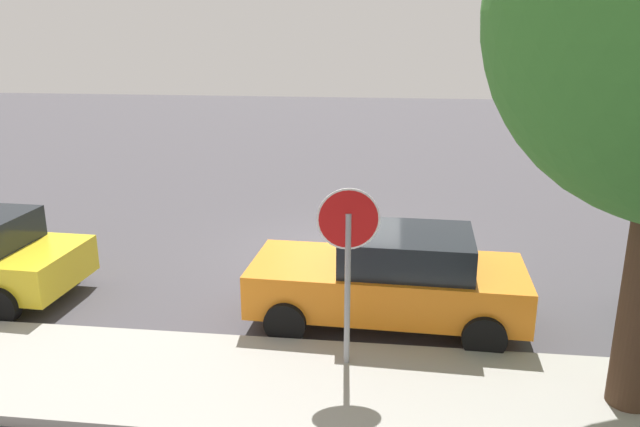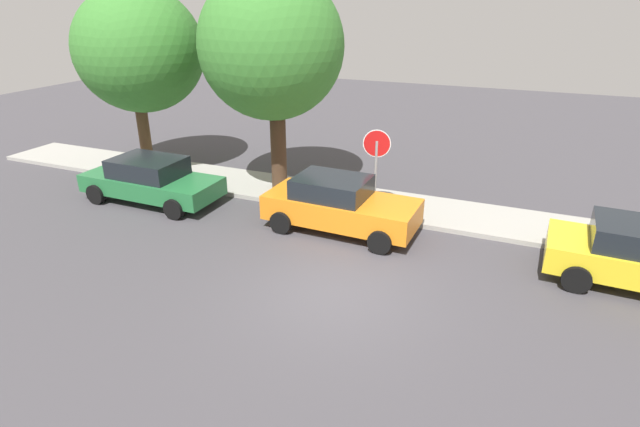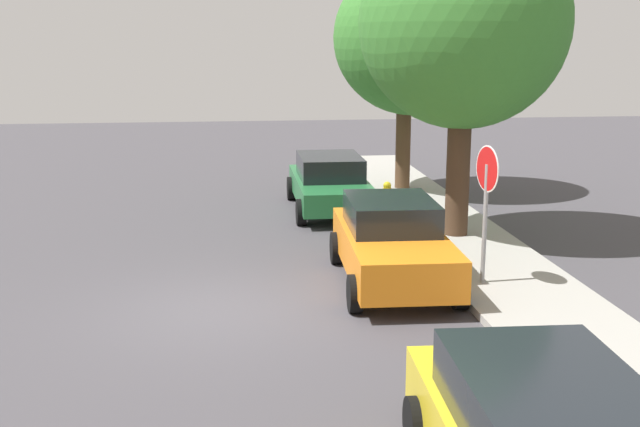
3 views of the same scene
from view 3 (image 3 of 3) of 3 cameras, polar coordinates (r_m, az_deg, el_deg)
name	(u,v)px [view 3 (image 3 of 3)]	position (r m, az deg, el deg)	size (l,w,h in m)	color
ground_plane	(222,310)	(13.58, -7.00, -6.80)	(60.00, 60.00, 0.00)	#423F44
sidewalk_curb	(525,294)	(14.51, 14.34, -5.54)	(32.00, 2.33, 0.14)	#9E9B93
stop_sign	(486,191)	(14.36, 11.74, 1.59)	(0.82, 0.14, 2.62)	gray
parked_car_orange	(392,242)	(14.72, 5.16, -2.05)	(4.33, 2.11, 1.54)	orange
parked_car_green	(330,183)	(20.80, 0.72, 2.20)	(4.55, 2.04, 1.44)	#236B38
street_tree_near_corner	(413,38)	(22.97, 6.66, 12.29)	(4.47, 4.47, 6.58)	#513823
street_tree_mid_block	(464,24)	(17.79, 10.21, 13.12)	(4.51, 4.51, 7.00)	#422D1E
fire_hydrant	(387,195)	(21.21, 4.79, 1.33)	(0.30, 0.22, 0.72)	gold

